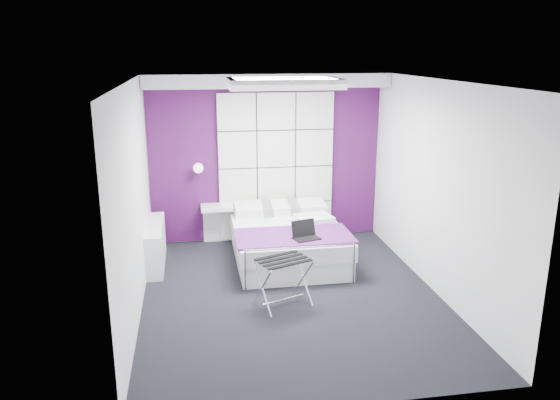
% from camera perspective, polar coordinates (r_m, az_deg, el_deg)
% --- Properties ---
extents(floor, '(4.40, 4.40, 0.00)m').
position_cam_1_polar(floor, '(6.84, 1.20, -9.98)').
color(floor, black).
rests_on(floor, ground).
extents(ceiling, '(4.40, 4.40, 0.00)m').
position_cam_1_polar(ceiling, '(6.18, 1.34, 12.33)').
color(ceiling, white).
rests_on(ceiling, wall_back).
extents(wall_back, '(3.60, 0.00, 3.60)m').
position_cam_1_polar(wall_back, '(8.50, -1.48, 4.38)').
color(wall_back, white).
rests_on(wall_back, floor).
extents(wall_left, '(0.00, 4.40, 4.40)m').
position_cam_1_polar(wall_left, '(6.32, -15.00, -0.10)').
color(wall_left, white).
rests_on(wall_left, floor).
extents(wall_right, '(0.00, 4.40, 4.40)m').
position_cam_1_polar(wall_right, '(6.94, 16.03, 1.21)').
color(wall_right, white).
rests_on(wall_right, floor).
extents(accent_wall, '(3.58, 0.02, 2.58)m').
position_cam_1_polar(accent_wall, '(8.49, -1.47, 4.37)').
color(accent_wall, '#430F44').
rests_on(accent_wall, wall_back).
extents(soffit, '(3.58, 0.50, 0.20)m').
position_cam_1_polar(soffit, '(8.11, -1.29, 12.39)').
color(soffit, white).
rests_on(soffit, wall_back).
extents(headboard, '(1.80, 0.08, 2.30)m').
position_cam_1_polar(headboard, '(8.49, -0.42, 3.48)').
color(headboard, white).
rests_on(headboard, wall_back).
extents(skylight, '(1.36, 0.86, 0.12)m').
position_cam_1_polar(skylight, '(6.77, 0.37, 12.20)').
color(skylight, white).
rests_on(skylight, ceiling).
extents(wall_lamp, '(0.15, 0.15, 0.15)m').
position_cam_1_polar(wall_lamp, '(8.30, -8.55, 3.38)').
color(wall_lamp, white).
rests_on(wall_lamp, wall_back).
extents(radiator, '(0.22, 1.20, 0.60)m').
position_cam_1_polar(radiator, '(7.84, -12.85, -4.58)').
color(radiator, white).
rests_on(radiator, floor).
extents(bed, '(1.57, 1.89, 0.67)m').
position_cam_1_polar(bed, '(7.84, 0.77, -4.33)').
color(bed, white).
rests_on(bed, floor).
extents(nightstand, '(0.49, 0.38, 0.05)m').
position_cam_1_polar(nightstand, '(8.43, -6.60, -0.75)').
color(nightstand, white).
rests_on(nightstand, wall_back).
extents(luggage_rack, '(0.58, 0.43, 0.57)m').
position_cam_1_polar(luggage_rack, '(6.51, 0.32, -8.57)').
color(luggage_rack, silver).
rests_on(luggage_rack, floor).
extents(laptop, '(0.34, 0.24, 0.24)m').
position_cam_1_polar(laptop, '(7.21, 2.71, -3.56)').
color(laptop, black).
rests_on(laptop, bed).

